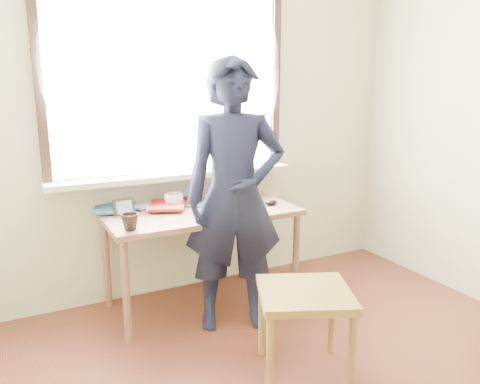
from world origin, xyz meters
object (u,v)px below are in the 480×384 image
work_chair (305,303)px  mug_white (174,201)px  mug_dark (130,222)px  person (235,197)px  desk (201,220)px  laptop (235,200)px

work_chair → mug_white: bearing=105.0°
mug_dark → person: person is taller
person → work_chair: bearing=-65.5°
mug_white → person: size_ratio=0.08×
work_chair → person: bearing=96.6°
desk → mug_white: bearing=134.8°
mug_dark → mug_white: bearing=42.7°
laptop → mug_dark: size_ratio=3.13×
mug_white → desk: bearing=-45.2°
mug_dark → work_chair: bearing=-48.0°
desk → work_chair: 1.08m
person → desk: bearing=122.4°
desk → person: bearing=-75.6°
mug_white → work_chair: (0.32, -1.19, -0.35)m
mug_white → work_chair: 1.28m
mug_dark → desk: bearing=22.4°
laptop → work_chair: (-0.08, -1.01, -0.34)m
mug_dark → work_chair: mug_dark is taller
desk → person: (0.09, -0.35, 0.24)m
mug_white → mug_dark: 0.56m
mug_white → mug_dark: (-0.41, -0.38, -0.00)m
desk → laptop: 0.29m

